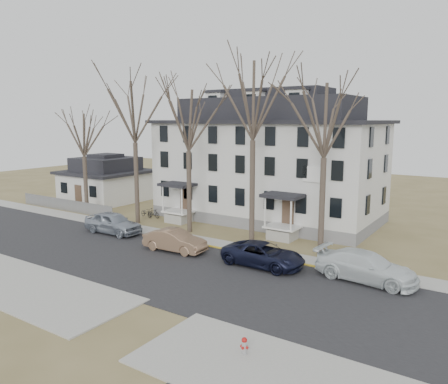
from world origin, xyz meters
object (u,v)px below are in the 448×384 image
Objects in this scene: tree_center at (253,95)px; bicycle_left at (146,213)px; car_navy at (263,255)px; fire_hydrant at (244,347)px; tree_bungalow at (83,132)px; bicycle_right at (154,214)px; tree_mid_right at (325,115)px; car_white at (366,267)px; car_silver at (113,223)px; car_tan at (175,241)px; boarding_house at (268,162)px; small_house at (107,181)px; tree_far_left at (134,108)px; tree_mid_left at (188,116)px.

tree_center is 9.04× the size of bicycle_left.
car_navy reaches higher than fire_hydrant.
bicycle_right is at bearing 16.99° from tree_bungalow.
tree_center reaches higher than tree_mid_right.
tree_center reaches higher than tree_bungalow.
tree_mid_right reaches higher than car_white.
tree_mid_right is at bearing -92.78° from bicycle_right.
car_silver is 1.11× the size of car_tan.
tree_bungalow is at bearing 120.49° from bicycle_left.
tree_bungalow is (-24.50, 0.00, -1.48)m from tree_mid_right.
small_house is at bearing -174.41° from boarding_house.
tree_mid_right is 1.18× the size of tree_bungalow.
car_navy is at bearing -15.69° from tree_far_left.
car_navy is at bearing -98.67° from bicycle_left.
tree_mid_right reaches higher than car_tan.
bicycle_right is (-1.11, 6.09, -0.43)m from car_silver.
car_white is 7.44× the size of fire_hydrant.
small_house is 11.05× the size of fire_hydrant.
car_silver is (12.10, -10.15, -1.36)m from small_house.
bicycle_right is (6.99, 2.14, -7.66)m from tree_bungalow.
tree_far_left reaches higher than car_silver.
tree_far_left reaches higher than fire_hydrant.
car_white is at bearing -8.72° from tree_far_left.
tree_mid_left reaches higher than car_navy.
tree_far_left is 1.08× the size of tree_mid_left.
car_silver is 0.96× the size of car_navy.
boarding_house is 14.72m from car_navy.
car_silver is at bearing 151.31° from fire_hydrant.
tree_center reaches higher than bicycle_left.
car_tan is (-8.95, -4.95, -8.83)m from tree_mid_right.
bicycle_left is at bearing 163.76° from tree_mid_left.
small_house is at bearing 167.73° from tree_mid_right.
tree_center is 16.18m from bicycle_right.
tree_mid_right is 16.18× the size of fire_hydrant.
tree_center is 14.38m from car_white.
car_navy is 6.86× the size of fire_hydrant.
tree_far_left is at bearing -144.77° from bicycle_left.
boarding_house is 18.17m from tree_bungalow.
tree_mid_left is at bearing -93.63° from bicycle_left.
tree_mid_right is at bearing -83.58° from bicycle_left.
tree_mid_right is at bearing 0.00° from tree_mid_left.
bicycle_left is (-22.38, 5.29, -0.42)m from car_white.
tree_bungalow reaches higher than bicycle_right.
tree_center is (6.00, 0.00, 1.48)m from tree_mid_left.
bicycle_right is at bearing 80.31° from car_white.
boarding_house is 26.42× the size of fire_hydrant.
car_tan is (7.44, -1.00, -0.11)m from car_silver.
tree_mid_right is at bearing -25.71° from car_navy.
tree_mid_right is at bearing 99.37° from fire_hydrant.
car_silver is at bearing -26.00° from tree_bungalow.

